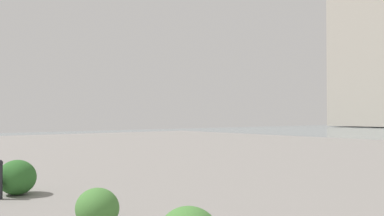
% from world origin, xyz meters
% --- Properties ---
extents(shrub_low, '(0.86, 0.78, 0.73)m').
position_xyz_m(shrub_low, '(8.82, -0.89, 0.37)').
color(shrub_low, '#2D6628').
rests_on(shrub_low, ground).
extents(shrub_wide, '(0.70, 0.63, 0.60)m').
position_xyz_m(shrub_wide, '(5.36, -1.05, 0.30)').
color(shrub_wide, '#477F38').
rests_on(shrub_wide, ground).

